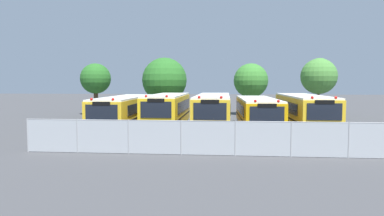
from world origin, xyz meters
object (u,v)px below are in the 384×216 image
school_bus_1 (168,110)px  tree_3 (319,75)px  school_bus_4 (304,111)px  tree_0 (96,78)px  tree_1 (164,81)px  school_bus_0 (125,111)px  school_bus_2 (213,110)px  traffic_cone (226,145)px  school_bus_3 (257,112)px  tree_2 (251,80)px

school_bus_1 → tree_3: bearing=-140.2°
school_bus_4 → tree_3: tree_3 is taller
tree_0 → tree_1: tree_1 is taller
school_bus_0 → school_bus_2: bearing=179.7°
school_bus_0 → school_bus_1: size_ratio=1.15×
school_bus_0 → school_bus_4: size_ratio=1.03×
tree_3 → traffic_cone: size_ratio=11.46×
school_bus_1 → traffic_cone: size_ratio=17.80×
school_bus_1 → tree_0: (-9.60, 10.39, 2.55)m
school_bus_0 → tree_0: size_ratio=1.96×
school_bus_3 → school_bus_1: bearing=-0.8°
tree_1 → tree_0: bearing=174.0°
school_bus_2 → tree_0: tree_0 is taller
tree_1 → school_bus_0: bearing=-98.6°
school_bus_2 → school_bus_4: (6.79, 0.24, -0.01)m
school_bus_0 → tree_3: tree_3 is taller
tree_2 → school_bus_4: bearing=-75.4°
school_bus_1 → school_bus_0: bearing=1.0°
school_bus_0 → school_bus_1: 3.39m
school_bus_2 → school_bus_3: bearing=-179.1°
school_bus_2 → traffic_cone: size_ratio=20.85×
tree_3 → school_bus_1: bearing=-140.0°
school_bus_4 → tree_1: (-12.24, 9.33, 2.31)m
school_bus_3 → tree_1: 13.17m
school_bus_3 → tree_1: tree_1 is taller
school_bus_0 → tree_0: 12.45m
school_bus_3 → school_bus_4: (3.48, 0.20, 0.11)m
school_bus_1 → tree_1: tree_1 is taller
school_bus_0 → school_bus_1: bearing=-179.9°
school_bus_4 → tree_1: size_ratio=1.75×
school_bus_3 → traffic_cone: size_ratio=19.80×
school_bus_1 → school_bus_2: school_bus_1 is taller
school_bus_0 → traffic_cone: size_ratio=20.46×
school_bus_0 → tree_0: (-6.21, 10.46, 2.64)m
school_bus_2 → school_bus_1: bearing=0.6°
traffic_cone → tree_3: bearing=64.0°
tree_1 → tree_2: bearing=15.1°
school_bus_0 → school_bus_4: 13.70m
school_bus_2 → tree_1: (-5.46, 9.57, 2.30)m
school_bus_2 → tree_2: bearing=-106.9°
school_bus_3 → traffic_cone: (-2.33, -8.38, -1.06)m
school_bus_3 → tree_1: size_ratio=1.74×
tree_1 → tree_3: 16.61m
school_bus_1 → school_bus_2: 3.52m
school_bus_1 → tree_0: size_ratio=1.70×
school_bus_2 → tree_3: bearing=-131.9°
tree_0 → school_bus_3: bearing=-32.2°
school_bus_3 → tree_0: (-16.43, 10.33, 2.68)m
school_bus_3 → school_bus_2: bearing=-0.7°
school_bus_3 → traffic_cone: school_bus_3 is taller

